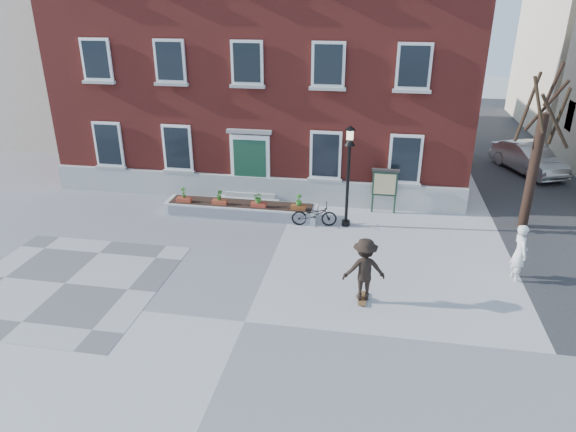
% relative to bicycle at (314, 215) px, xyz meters
% --- Properties ---
extents(ground, '(100.00, 100.00, 0.00)m').
position_rel_bicycle_xyz_m(ground, '(-1.05, -6.71, -0.46)').
color(ground, '#A2A2A5').
rests_on(ground, ground).
extents(checker_patch, '(6.00, 6.00, 0.01)m').
position_rel_bicycle_xyz_m(checker_patch, '(-7.05, -5.71, -0.45)').
color(checker_patch, '#555557').
rests_on(checker_patch, ground).
extents(distant_building, '(10.00, 12.00, 13.00)m').
position_rel_bicycle_xyz_m(distant_building, '(-19.05, 13.29, 6.04)').
color(distant_building, beige).
rests_on(distant_building, ground).
extents(bicycle, '(1.81, 0.83, 0.92)m').
position_rel_bicycle_xyz_m(bicycle, '(0.00, 0.00, 0.00)').
color(bicycle, black).
rests_on(bicycle, ground).
extents(parked_car, '(3.14, 4.73, 1.47)m').
position_rel_bicycle_xyz_m(parked_car, '(9.74, 8.39, 0.28)').
color(parked_car, '#A7A9AC').
rests_on(parked_car, ground).
extents(bystander, '(0.55, 0.74, 1.86)m').
position_rel_bicycle_xyz_m(bystander, '(6.76, -2.97, 0.47)').
color(bystander, silver).
rests_on(bystander, ground).
extents(brick_building, '(18.40, 10.85, 12.60)m').
position_rel_bicycle_xyz_m(brick_building, '(-3.05, 7.27, 5.84)').
color(brick_building, maroon).
rests_on(brick_building, ground).
extents(planter_assembly, '(6.20, 1.12, 1.15)m').
position_rel_bicycle_xyz_m(planter_assembly, '(-3.03, 0.47, -0.15)').
color(planter_assembly, silver).
rests_on(planter_assembly, ground).
extents(bare_tree, '(1.83, 1.83, 6.16)m').
position_rel_bicycle_xyz_m(bare_tree, '(7.96, 1.30, 2.33)').
color(bare_tree, black).
rests_on(bare_tree, ground).
extents(lamp_post, '(0.40, 0.40, 3.93)m').
position_rel_bicycle_xyz_m(lamp_post, '(1.22, 0.22, 2.08)').
color(lamp_post, black).
rests_on(lamp_post, ground).
extents(notice_board, '(1.10, 0.16, 1.87)m').
position_rel_bicycle_xyz_m(notice_board, '(2.62, 1.78, 0.80)').
color(notice_board, black).
rests_on(notice_board, ground).
extents(skateboarder, '(1.35, 0.95, 1.98)m').
position_rel_bicycle_xyz_m(skateboarder, '(2.08, -5.05, 0.56)').
color(skateboarder, brown).
rests_on(skateboarder, ground).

